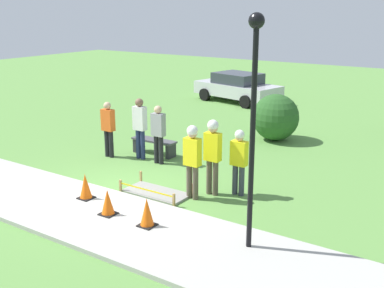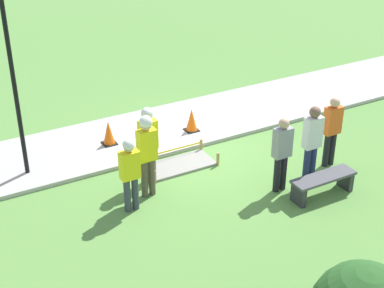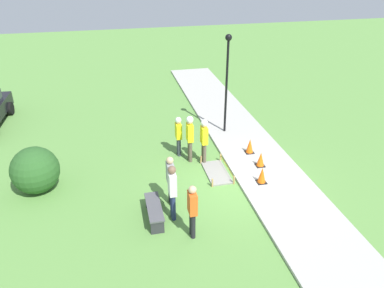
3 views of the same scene
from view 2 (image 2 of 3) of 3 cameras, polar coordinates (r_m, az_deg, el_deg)
name	(u,v)px [view 2 (image 2 of 3)]	position (r m, az deg, el deg)	size (l,w,h in m)	color
ground_plane	(201,148)	(14.72, 0.88, -0.35)	(60.00, 60.00, 0.00)	#5B8E42
sidewalk	(177,126)	(15.71, -1.47, 1.78)	(28.00, 2.59, 0.10)	#ADAAA3
wet_concrete_patch	(179,165)	(13.89, -1.26, -2.05)	(1.70, 0.85, 0.33)	gray
traffic_cone_near_patch	(192,120)	(15.21, -0.04, 2.34)	(0.34, 0.34, 0.61)	black
traffic_cone_far_patch	(148,124)	(15.10, -4.33, 1.97)	(0.34, 0.34, 0.58)	black
traffic_cone_sidewalk_edge	(109,133)	(14.70, -8.08, 1.07)	(0.34, 0.34, 0.61)	black
park_bench	(323,182)	(12.97, 12.60, -3.64)	(1.50, 0.44, 0.49)	#2D2D33
worker_supervisor	(130,169)	(11.94, -6.05, -2.46)	(0.40, 0.24, 1.66)	#383D47
worker_assistant	(147,148)	(12.30, -4.39, -0.41)	(0.40, 0.27, 1.90)	brown
worker_trainee	(148,138)	(12.82, -4.28, 0.57)	(0.40, 0.26, 1.83)	brown
bystander_in_orange_shirt	(332,128)	(13.89, 13.42, 1.55)	(0.40, 0.23, 1.73)	black
bystander_in_gray_shirt	(312,140)	(13.02, 11.56, 0.36)	(0.40, 0.25, 1.87)	navy
bystander_in_white_shirt	(282,150)	(12.67, 8.72, -0.61)	(0.40, 0.23, 1.75)	black
lamppost_near	(10,57)	(12.86, -17.24, 8.10)	(0.28, 0.28, 4.31)	black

